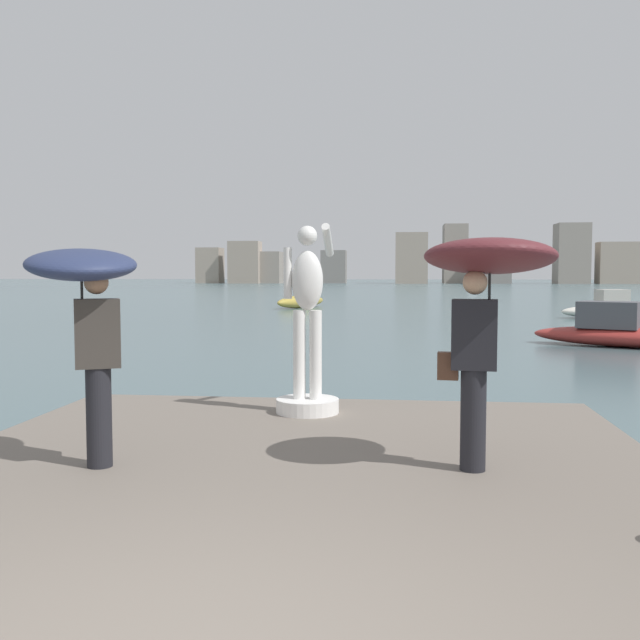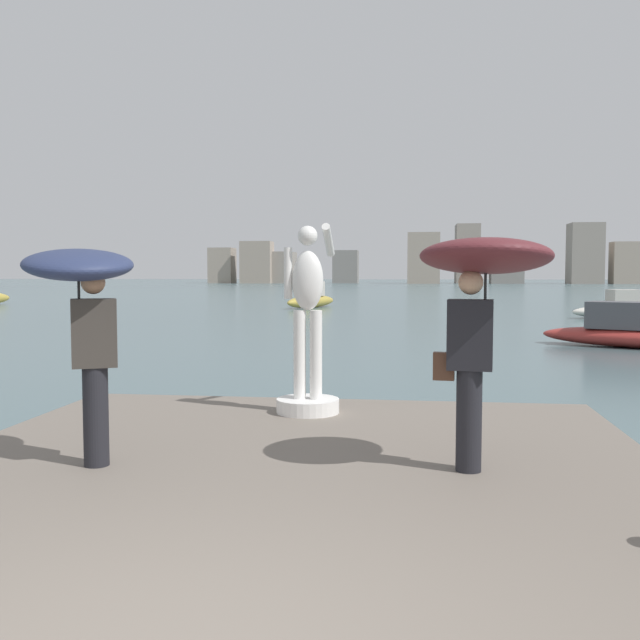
{
  "view_description": "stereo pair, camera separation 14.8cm",
  "coord_description": "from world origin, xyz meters",
  "px_view_note": "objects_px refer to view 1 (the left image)",
  "views": [
    {
      "loc": [
        0.93,
        -2.75,
        2.1
      ],
      "look_at": [
        0.0,
        5.61,
        1.55
      ],
      "focal_mm": 40.09,
      "sensor_mm": 36.0,
      "label": 1
    },
    {
      "loc": [
        1.07,
        -2.73,
        2.1
      ],
      "look_at": [
        0.0,
        5.61,
        1.55
      ],
      "focal_mm": 40.09,
      "sensor_mm": 36.0,
      "label": 2
    }
  ],
  "objects_px": {
    "boat_mid": "(302,299)",
    "boat_leftward": "(607,309)",
    "onlooker_left": "(87,296)",
    "boat_far": "(619,331)",
    "onlooker_right": "(486,283)",
    "statue_white_figure": "(307,343)"
  },
  "relations": [
    {
      "from": "boat_far",
      "to": "onlooker_right",
      "type": "bearing_deg",
      "value": -110.35
    },
    {
      "from": "onlooker_right",
      "to": "boat_far",
      "type": "xyz_separation_m",
      "value": [
        5.54,
        14.94,
        -1.58
      ]
    },
    {
      "from": "onlooker_left",
      "to": "boat_mid",
      "type": "bearing_deg",
      "value": 94.9
    },
    {
      "from": "onlooker_left",
      "to": "onlooker_right",
      "type": "distance_m",
      "value": 3.45
    },
    {
      "from": "onlooker_left",
      "to": "boat_far",
      "type": "distance_m",
      "value": 17.73
    },
    {
      "from": "boat_leftward",
      "to": "boat_far",
      "type": "bearing_deg",
      "value": -104.15
    },
    {
      "from": "boat_mid",
      "to": "boat_leftward",
      "type": "relative_size",
      "value": 1.25
    },
    {
      "from": "boat_mid",
      "to": "boat_far",
      "type": "bearing_deg",
      "value": -60.9
    },
    {
      "from": "boat_far",
      "to": "boat_leftward",
      "type": "height_order",
      "value": "boat_leftward"
    },
    {
      "from": "statue_white_figure",
      "to": "boat_mid",
      "type": "relative_size",
      "value": 0.43
    },
    {
      "from": "statue_white_figure",
      "to": "boat_leftward",
      "type": "height_order",
      "value": "statue_white_figure"
    },
    {
      "from": "onlooker_left",
      "to": "onlooker_right",
      "type": "bearing_deg",
      "value": 4.54
    },
    {
      "from": "onlooker_right",
      "to": "boat_mid",
      "type": "distance_m",
      "value": 37.39
    },
    {
      "from": "statue_white_figure",
      "to": "onlooker_left",
      "type": "xyz_separation_m",
      "value": [
        -1.6,
        -2.64,
        0.65
      ]
    },
    {
      "from": "onlooker_left",
      "to": "boat_mid",
      "type": "height_order",
      "value": "onlooker_left"
    },
    {
      "from": "boat_far",
      "to": "onlooker_left",
      "type": "bearing_deg",
      "value": -120.54
    },
    {
      "from": "onlooker_left",
      "to": "onlooker_right",
      "type": "relative_size",
      "value": 0.97
    },
    {
      "from": "onlooker_left",
      "to": "boat_far",
      "type": "height_order",
      "value": "onlooker_left"
    },
    {
      "from": "boat_mid",
      "to": "onlooker_right",
      "type": "bearing_deg",
      "value": -79.81
    },
    {
      "from": "boat_mid",
      "to": "boat_leftward",
      "type": "bearing_deg",
      "value": -28.7
    },
    {
      "from": "onlooker_right",
      "to": "boat_far",
      "type": "relative_size",
      "value": 0.4
    },
    {
      "from": "onlooker_left",
      "to": "boat_leftward",
      "type": "bearing_deg",
      "value": 66.63
    }
  ]
}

